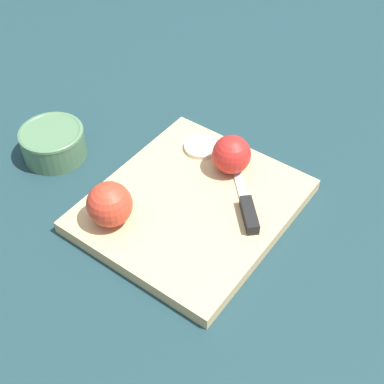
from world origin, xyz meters
The scene contains 7 objects.
ground_plane centered at (0.00, 0.00, 0.00)m, with size 4.00×4.00×0.00m, color #193338.
cutting_board centered at (0.00, 0.00, 0.01)m, with size 0.33×0.30×0.02m.
apple_half_left centered at (-0.10, 0.08, 0.06)m, with size 0.07×0.07×0.07m.
apple_half_right centered at (0.10, -0.01, 0.05)m, with size 0.06×0.06×0.06m.
knife centered at (0.02, -0.09, 0.03)m, with size 0.12×0.11×0.02m.
apple_slice centered at (0.11, 0.06, 0.03)m, with size 0.06×0.06×0.01m.
bowl centered at (-0.02, 0.27, 0.03)m, with size 0.11×0.11×0.05m.
Camera 1 is at (-0.48, -0.32, 0.63)m, focal length 50.00 mm.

